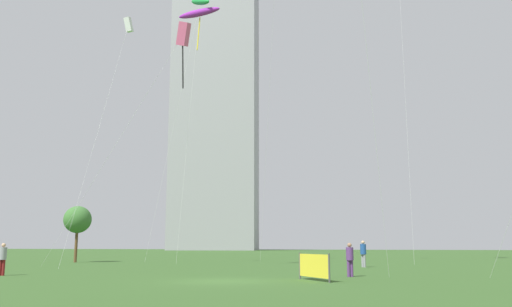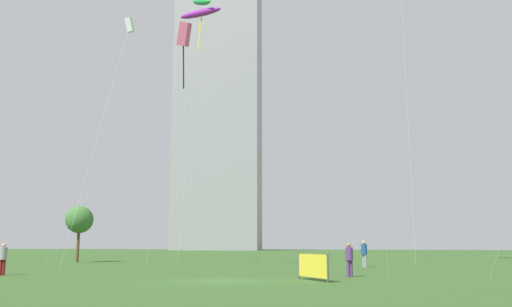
{
  "view_description": "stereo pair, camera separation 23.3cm",
  "coord_description": "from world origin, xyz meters",
  "px_view_note": "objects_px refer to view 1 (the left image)",
  "views": [
    {
      "loc": [
        7.34,
        -22.5,
        1.6
      ],
      "look_at": [
        -0.42,
        7.57,
        7.01
      ],
      "focal_mm": 36.69,
      "sensor_mm": 36.0,
      "label": 1
    },
    {
      "loc": [
        7.57,
        -22.44,
        1.6
      ],
      "look_at": [
        -0.42,
        7.57,
        7.01
      ],
      "focal_mm": 36.69,
      "sensor_mm": 36.0,
      "label": 2
    }
  ],
  "objects_px": {
    "person_standing_2": "(3,257)",
    "person_standing_0": "(363,252)",
    "kite_flying_0": "(200,2)",
    "event_banner": "(314,266)",
    "distant_highrise_0": "(217,105)",
    "person_standing_1": "(350,257)",
    "kite_flying_5": "(183,36)",
    "park_tree_1": "(78,220)",
    "kite_flying_6": "(128,26)",
    "kite_flying_2": "(199,13)"
  },
  "relations": [
    {
      "from": "person_standing_2",
      "to": "person_standing_0",
      "type": "bearing_deg",
      "value": -152.12
    },
    {
      "from": "kite_flying_0",
      "to": "event_banner",
      "type": "xyz_separation_m",
      "value": [
        13.87,
        -21.35,
        -24.5
      ]
    },
    {
      "from": "person_standing_2",
      "to": "distant_highrise_0",
      "type": "bearing_deg",
      "value": -88.4
    },
    {
      "from": "person_standing_1",
      "to": "kite_flying_5",
      "type": "distance_m",
      "value": 21.43
    },
    {
      "from": "event_banner",
      "to": "person_standing_2",
      "type": "bearing_deg",
      "value": -179.24
    },
    {
      "from": "kite_flying_5",
      "to": "event_banner",
      "type": "height_order",
      "value": "kite_flying_5"
    },
    {
      "from": "person_standing_2",
      "to": "park_tree_1",
      "type": "xyz_separation_m",
      "value": [
        -8.07,
        18.88,
        2.85
      ]
    },
    {
      "from": "person_standing_0",
      "to": "person_standing_1",
      "type": "xyz_separation_m",
      "value": [
        -0.07,
        -11.37,
        -0.11
      ]
    },
    {
      "from": "event_banner",
      "to": "kite_flying_0",
      "type": "bearing_deg",
      "value": 123.0
    },
    {
      "from": "park_tree_1",
      "to": "event_banner",
      "type": "height_order",
      "value": "park_tree_1"
    },
    {
      "from": "kite_flying_5",
      "to": "park_tree_1",
      "type": "bearing_deg",
      "value": 148.57
    },
    {
      "from": "person_standing_2",
      "to": "kite_flying_5",
      "type": "bearing_deg",
      "value": -128.48
    },
    {
      "from": "park_tree_1",
      "to": "person_standing_0",
      "type": "bearing_deg",
      "value": -8.87
    },
    {
      "from": "person_standing_1",
      "to": "park_tree_1",
      "type": "relative_size",
      "value": 0.33
    },
    {
      "from": "person_standing_1",
      "to": "kite_flying_6",
      "type": "height_order",
      "value": "kite_flying_6"
    },
    {
      "from": "kite_flying_2",
      "to": "kite_flying_5",
      "type": "bearing_deg",
      "value": -74.68
    },
    {
      "from": "person_standing_0",
      "to": "event_banner",
      "type": "bearing_deg",
      "value": 124.3
    },
    {
      "from": "kite_flying_0",
      "to": "event_banner",
      "type": "height_order",
      "value": "kite_flying_0"
    },
    {
      "from": "person_standing_0",
      "to": "person_standing_1",
      "type": "distance_m",
      "value": 11.37
    },
    {
      "from": "person_standing_0",
      "to": "event_banner",
      "type": "height_order",
      "value": "person_standing_0"
    },
    {
      "from": "person_standing_0",
      "to": "distant_highrise_0",
      "type": "distance_m",
      "value": 121.82
    },
    {
      "from": "kite_flying_2",
      "to": "park_tree_1",
      "type": "relative_size",
      "value": 4.8
    },
    {
      "from": "person_standing_2",
      "to": "kite_flying_6",
      "type": "xyz_separation_m",
      "value": [
        -0.81,
        13.49,
        18.6
      ]
    },
    {
      "from": "person_standing_1",
      "to": "person_standing_2",
      "type": "relative_size",
      "value": 1.0
    },
    {
      "from": "person_standing_1",
      "to": "park_tree_1",
      "type": "xyz_separation_m",
      "value": [
        -25.72,
        15.39,
        2.84
      ]
    },
    {
      "from": "kite_flying_2",
      "to": "kite_flying_5",
      "type": "distance_m",
      "value": 13.18
    },
    {
      "from": "kite_flying_2",
      "to": "person_standing_2",
      "type": "bearing_deg",
      "value": -96.25
    },
    {
      "from": "person_standing_0",
      "to": "kite_flying_5",
      "type": "bearing_deg",
      "value": 58.36
    },
    {
      "from": "person_standing_2",
      "to": "kite_flying_0",
      "type": "height_order",
      "value": "kite_flying_0"
    },
    {
      "from": "person_standing_2",
      "to": "kite_flying_2",
      "type": "xyz_separation_m",
      "value": [
        2.35,
        21.49,
        22.93
      ]
    },
    {
      "from": "person_standing_1",
      "to": "person_standing_0",
      "type": "bearing_deg",
      "value": -116.46
    },
    {
      "from": "person_standing_2",
      "to": "park_tree_1",
      "type": "distance_m",
      "value": 20.73
    },
    {
      "from": "kite_flying_6",
      "to": "person_standing_1",
      "type": "bearing_deg",
      "value": -28.43
    },
    {
      "from": "person_standing_2",
      "to": "kite_flying_6",
      "type": "height_order",
      "value": "kite_flying_6"
    },
    {
      "from": "park_tree_1",
      "to": "distant_highrise_0",
      "type": "distance_m",
      "value": 109.76
    },
    {
      "from": "kite_flying_0",
      "to": "kite_flying_6",
      "type": "relative_size",
      "value": 1.29
    },
    {
      "from": "park_tree_1",
      "to": "event_banner",
      "type": "bearing_deg",
      "value": -37.46
    },
    {
      "from": "park_tree_1",
      "to": "distant_highrise_0",
      "type": "height_order",
      "value": "distant_highrise_0"
    },
    {
      "from": "person_standing_1",
      "to": "kite_flying_2",
      "type": "distance_m",
      "value": 32.92
    },
    {
      "from": "kite_flying_5",
      "to": "person_standing_1",
      "type": "bearing_deg",
      "value": -30.31
    },
    {
      "from": "kite_flying_0",
      "to": "person_standing_1",
      "type": "bearing_deg",
      "value": -49.9
    },
    {
      "from": "person_standing_0",
      "to": "kite_flying_6",
      "type": "bearing_deg",
      "value": 44.09
    },
    {
      "from": "kite_flying_2",
      "to": "distant_highrise_0",
      "type": "relative_size",
      "value": 0.29
    },
    {
      "from": "kite_flying_0",
      "to": "distant_highrise_0",
      "type": "height_order",
      "value": "distant_highrise_0"
    },
    {
      "from": "person_standing_0",
      "to": "kite_flying_5",
      "type": "height_order",
      "value": "kite_flying_5"
    },
    {
      "from": "kite_flying_5",
      "to": "event_banner",
      "type": "xyz_separation_m",
      "value": [
        10.99,
        -10.49,
        -16.28
      ]
    },
    {
      "from": "kite_flying_5",
      "to": "kite_flying_6",
      "type": "relative_size",
      "value": 0.89
    },
    {
      "from": "park_tree_1",
      "to": "event_banner",
      "type": "distance_m",
      "value": 30.85
    },
    {
      "from": "person_standing_2",
      "to": "event_banner",
      "type": "distance_m",
      "value": 16.3
    },
    {
      "from": "kite_flying_6",
      "to": "park_tree_1",
      "type": "xyz_separation_m",
      "value": [
        -7.25,
        5.39,
        -15.75
      ]
    }
  ]
}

